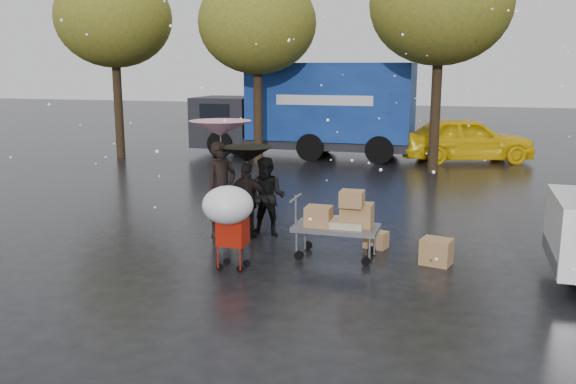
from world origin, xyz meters
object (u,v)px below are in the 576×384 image
(person_pink, at_px, (222,189))
(shopping_cart, at_px, (229,210))
(yellow_taxi, at_px, (466,139))
(blue_truck, at_px, (310,110))
(vendor_cart, at_px, (341,219))
(person_black, at_px, (248,201))

(person_pink, bearing_deg, shopping_cart, -125.19)
(yellow_taxi, bearing_deg, blue_truck, 74.26)
(person_pink, bearing_deg, vendor_cart, -77.45)
(person_black, bearing_deg, yellow_taxi, -111.48)
(person_black, relative_size, shopping_cart, 1.04)
(vendor_cart, distance_m, yellow_taxi, 12.59)
(person_black, distance_m, shopping_cart, 2.09)
(person_pink, xyz_separation_m, blue_truck, (-1.10, 11.31, 0.80))
(person_pink, height_order, yellow_taxi, person_pink)
(yellow_taxi, bearing_deg, shopping_cart, 146.01)
(person_black, height_order, shopping_cart, person_black)
(shopping_cart, height_order, blue_truck, blue_truck)
(vendor_cart, bearing_deg, shopping_cart, -142.28)
(person_pink, xyz_separation_m, yellow_taxi, (4.62, 11.64, -0.15))
(person_pink, relative_size, yellow_taxi, 0.40)
(vendor_cart, relative_size, blue_truck, 0.18)
(person_black, bearing_deg, blue_truck, -83.92)
(person_black, height_order, vendor_cart, person_black)
(person_black, xyz_separation_m, yellow_taxi, (4.07, 11.65, 0.05))
(yellow_taxi, bearing_deg, vendor_cart, 151.68)
(shopping_cart, relative_size, yellow_taxi, 0.31)
(person_pink, distance_m, shopping_cart, 2.26)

